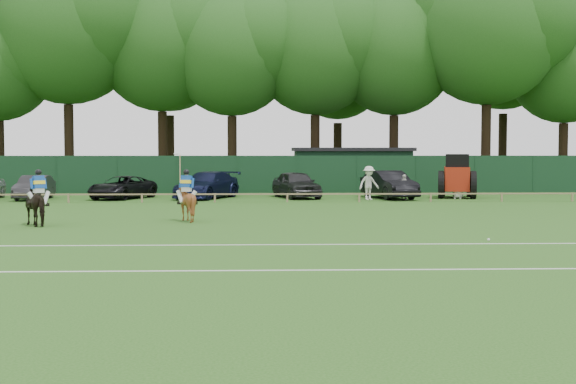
{
  "coord_description": "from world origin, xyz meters",
  "views": [
    {
      "loc": [
        -0.49,
        -24.43,
        2.93
      ],
      "look_at": [
        0.5,
        3.0,
        1.4
      ],
      "focal_mm": 48.0,
      "sensor_mm": 36.0,
      "label": 1
    }
  ],
  "objects_px": {
    "sedan_grey": "(34,187)",
    "polo_ball": "(489,240)",
    "suv_black": "(122,187)",
    "tractor": "(457,177)",
    "spectator_left": "(369,183)",
    "spectator_right": "(458,184)",
    "utility_shed": "(352,169)",
    "hatch_grey": "(296,184)",
    "horse_dark": "(39,205)",
    "horse_chestnut": "(187,203)",
    "spectator_mid": "(404,187)",
    "sedan_navy": "(207,185)",
    "estate_black": "(389,185)"
  },
  "relations": [
    {
      "from": "estate_black",
      "to": "spectator_mid",
      "type": "bearing_deg",
      "value": -74.04
    },
    {
      "from": "utility_shed",
      "to": "tractor",
      "type": "distance_m",
      "value": 10.17
    },
    {
      "from": "suv_black",
      "to": "horse_chestnut",
      "type": "bearing_deg",
      "value": -46.92
    },
    {
      "from": "estate_black",
      "to": "spectator_mid",
      "type": "height_order",
      "value": "estate_black"
    },
    {
      "from": "suv_black",
      "to": "tractor",
      "type": "relative_size",
      "value": 1.38
    },
    {
      "from": "spectator_left",
      "to": "tractor",
      "type": "relative_size",
      "value": 0.56
    },
    {
      "from": "suv_black",
      "to": "utility_shed",
      "type": "xyz_separation_m",
      "value": [
        14.65,
        8.73,
        0.87
      ]
    },
    {
      "from": "spectator_right",
      "to": "polo_ball",
      "type": "relative_size",
      "value": 18.94
    },
    {
      "from": "sedan_navy",
      "to": "spectator_left",
      "type": "relative_size",
      "value": 2.81
    },
    {
      "from": "horse_chestnut",
      "to": "polo_ball",
      "type": "relative_size",
      "value": 16.95
    },
    {
      "from": "spectator_mid",
      "to": "hatch_grey",
      "type": "bearing_deg",
      "value": 148.53
    },
    {
      "from": "horse_chestnut",
      "to": "sedan_grey",
      "type": "relative_size",
      "value": 0.36
    },
    {
      "from": "horse_dark",
      "to": "spectator_mid",
      "type": "relative_size",
      "value": 1.28
    },
    {
      "from": "suv_black",
      "to": "polo_ball",
      "type": "xyz_separation_m",
      "value": [
        15.44,
        -21.55,
        -0.63
      ]
    },
    {
      "from": "horse_chestnut",
      "to": "hatch_grey",
      "type": "relative_size",
      "value": 0.32
    },
    {
      "from": "sedan_navy",
      "to": "estate_black",
      "type": "distance_m",
      "value": 10.84
    },
    {
      "from": "estate_black",
      "to": "spectator_right",
      "type": "height_order",
      "value": "spectator_right"
    },
    {
      "from": "horse_dark",
      "to": "tractor",
      "type": "distance_m",
      "value": 25.85
    },
    {
      "from": "horse_dark",
      "to": "utility_shed",
      "type": "bearing_deg",
      "value": -158.11
    },
    {
      "from": "spectator_right",
      "to": "tractor",
      "type": "distance_m",
      "value": 0.91
    },
    {
      "from": "horse_chestnut",
      "to": "polo_ball",
      "type": "distance_m",
      "value": 12.55
    },
    {
      "from": "estate_black",
      "to": "spectator_left",
      "type": "distance_m",
      "value": 1.85
    },
    {
      "from": "horse_dark",
      "to": "horse_chestnut",
      "type": "relative_size",
      "value": 1.23
    },
    {
      "from": "hatch_grey",
      "to": "spectator_mid",
      "type": "relative_size",
      "value": 3.26
    },
    {
      "from": "hatch_grey",
      "to": "spectator_left",
      "type": "height_order",
      "value": "spectator_left"
    },
    {
      "from": "horse_dark",
      "to": "spectator_right",
      "type": "xyz_separation_m",
      "value": [
        20.16,
        15.2,
        0.06
      ]
    },
    {
      "from": "hatch_grey",
      "to": "estate_black",
      "type": "xyz_separation_m",
      "value": [
        5.49,
        -0.73,
        0.01
      ]
    },
    {
      "from": "horse_chestnut",
      "to": "spectator_mid",
      "type": "xyz_separation_m",
      "value": [
        11.33,
        12.95,
        -0.03
      ]
    },
    {
      "from": "estate_black",
      "to": "sedan_grey",
      "type": "bearing_deg",
      "value": 165.81
    },
    {
      "from": "spectator_right",
      "to": "utility_shed",
      "type": "xyz_separation_m",
      "value": [
        -5.18,
        9.48,
        0.68
      ]
    },
    {
      "from": "sedan_grey",
      "to": "polo_ball",
      "type": "bearing_deg",
      "value": -47.08
    },
    {
      "from": "spectator_left",
      "to": "spectator_mid",
      "type": "distance_m",
      "value": 2.07
    },
    {
      "from": "suv_black",
      "to": "spectator_right",
      "type": "xyz_separation_m",
      "value": [
        19.83,
        -0.75,
        0.18
      ]
    },
    {
      "from": "horse_chestnut",
      "to": "suv_black",
      "type": "distance_m",
      "value": 15.28
    },
    {
      "from": "sedan_grey",
      "to": "spectator_right",
      "type": "relative_size",
      "value": 2.49
    },
    {
      "from": "horse_dark",
      "to": "spectator_mid",
      "type": "bearing_deg",
      "value": -176.05
    },
    {
      "from": "polo_ball",
      "to": "utility_shed",
      "type": "height_order",
      "value": "utility_shed"
    },
    {
      "from": "spectator_right",
      "to": "polo_ball",
      "type": "height_order",
      "value": "spectator_right"
    },
    {
      "from": "horse_dark",
      "to": "sedan_navy",
      "type": "height_order",
      "value": "sedan_navy"
    },
    {
      "from": "sedan_navy",
      "to": "spectator_mid",
      "type": "bearing_deg",
      "value": 15.63
    },
    {
      "from": "spectator_mid",
      "to": "spectator_right",
      "type": "height_order",
      "value": "spectator_right"
    },
    {
      "from": "sedan_grey",
      "to": "sedan_navy",
      "type": "height_order",
      "value": "sedan_navy"
    },
    {
      "from": "estate_black",
      "to": "tractor",
      "type": "distance_m",
      "value": 4.18
    },
    {
      "from": "sedan_navy",
      "to": "horse_chestnut",
      "type": "bearing_deg",
      "value": -65.68
    },
    {
      "from": "horse_chestnut",
      "to": "suv_black",
      "type": "relative_size",
      "value": 0.32
    },
    {
      "from": "horse_chestnut",
      "to": "spectator_mid",
      "type": "height_order",
      "value": "horse_chestnut"
    },
    {
      "from": "estate_black",
      "to": "spectator_right",
      "type": "distance_m",
      "value": 4.04
    },
    {
      "from": "hatch_grey",
      "to": "tractor",
      "type": "distance_m",
      "value": 9.65
    },
    {
      "from": "spectator_right",
      "to": "horse_chestnut",
      "type": "bearing_deg",
      "value": -115.89
    },
    {
      "from": "spectator_mid",
      "to": "tractor",
      "type": "relative_size",
      "value": 0.42
    }
  ]
}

